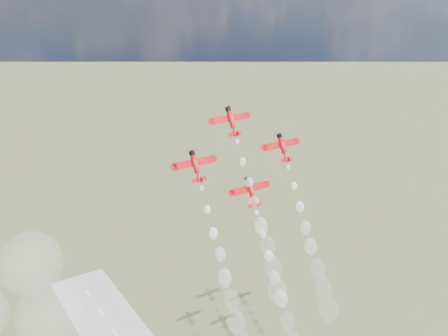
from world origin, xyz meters
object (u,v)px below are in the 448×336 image
at_px(plane_slot, 251,191).
at_px(plane_left, 195,165).
at_px(plane_right, 283,147).
at_px(plane_lead, 231,121).

bearing_deg(plane_slot, plane_left, 160.81).
height_order(plane_left, plane_slot, plane_left).
bearing_deg(plane_slot, plane_right, 19.19).
distance_m(plane_right, plane_slot, 19.24).
xyz_separation_m(plane_lead, plane_left, (-15.76, -5.49, -9.57)).
bearing_deg(plane_left, plane_slot, -19.19).
relative_size(plane_right, plane_slot, 1.00).
bearing_deg(plane_lead, plane_left, -160.81).
distance_m(plane_lead, plane_right, 19.24).
bearing_deg(plane_right, plane_lead, 160.81).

